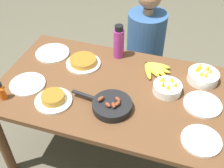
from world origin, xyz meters
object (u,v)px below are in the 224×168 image
object	(u,v)px
frittata_plate_center	(83,62)
empty_plate_near_front	(203,104)
frittata_plate_side	(53,99)
empty_plate_far_right	(201,140)
skillet	(111,105)
water_bottle	(119,42)
fruit_bowl_mango	(167,88)
hot_sauce_bottle	(2,91)
banana_bunch	(154,69)
empty_plate_mid_edge	(28,84)
fruit_bowl_citrus	(203,76)
empty_plate_far_left	(53,53)
person_figure	(144,59)

from	to	relation	value
frittata_plate_center	empty_plate_near_front	bearing A→B (deg)	-10.62
frittata_plate_side	empty_plate_far_right	distance (m)	0.90
skillet	water_bottle	size ratio (longest dim) A/B	1.52
fruit_bowl_mango	skillet	bearing A→B (deg)	-139.33
frittata_plate_center	fruit_bowl_mango	bearing A→B (deg)	-9.39
skillet	hot_sauce_bottle	world-z (taller)	hot_sauce_bottle
skillet	empty_plate_far_right	xyz separation A→B (m)	(0.54, -0.08, -0.02)
banana_bunch	frittata_plate_center	bearing A→B (deg)	-170.29
empty_plate_mid_edge	fruit_bowl_citrus	distance (m)	1.17
empty_plate_near_front	empty_plate_far_left	bearing A→B (deg)	169.42
empty_plate_mid_edge	fruit_bowl_citrus	world-z (taller)	fruit_bowl_citrus
frittata_plate_center	person_figure	distance (m)	0.69
frittata_plate_center	fruit_bowl_citrus	bearing A→B (deg)	5.76
banana_bunch	empty_plate_far_left	size ratio (longest dim) A/B	0.81
skillet	empty_plate_mid_edge	size ratio (longest dim) A/B	1.68
empty_plate_near_front	water_bottle	size ratio (longest dim) A/B	0.89
frittata_plate_center	person_figure	size ratio (longest dim) A/B	0.22
banana_bunch	empty_plate_near_front	world-z (taller)	banana_bunch
water_bottle	person_figure	distance (m)	0.53
empty_plate_near_front	fruit_bowl_mango	distance (m)	0.24
empty_plate_near_front	water_bottle	world-z (taller)	water_bottle
empty_plate_far_right	water_bottle	size ratio (longest dim) A/B	0.84
frittata_plate_side	empty_plate_mid_edge	distance (m)	0.25
fruit_bowl_mango	person_figure	size ratio (longest dim) A/B	0.16
empty_plate_near_front	hot_sauce_bottle	xyz separation A→B (m)	(-1.20, -0.32, 0.05)
hot_sauce_bottle	water_bottle	bearing A→B (deg)	49.50
empty_plate_mid_edge	fruit_bowl_citrus	bearing A→B (deg)	20.24
frittata_plate_center	empty_plate_far_left	bearing A→B (deg)	169.54
empty_plate_near_front	fruit_bowl_citrus	world-z (taller)	fruit_bowl_citrus
skillet	empty_plate_mid_edge	bearing A→B (deg)	4.18
empty_plate_far_right	person_figure	bearing A→B (deg)	117.96
empty_plate_near_front	empty_plate_far_left	size ratio (longest dim) A/B	0.91
banana_bunch	empty_plate_mid_edge	distance (m)	0.87
frittata_plate_side	empty_plate_mid_edge	size ratio (longest dim) A/B	0.99
fruit_bowl_citrus	water_bottle	size ratio (longest dim) A/B	0.79
frittata_plate_side	empty_plate_far_right	world-z (taller)	frittata_plate_side
banana_bunch	empty_plate_far_right	xyz separation A→B (m)	(0.36, -0.53, -0.01)
empty_plate_near_front	empty_plate_mid_edge	bearing A→B (deg)	-171.79
empty_plate_far_right	empty_plate_near_front	bearing A→B (deg)	92.67
frittata_plate_side	water_bottle	bearing A→B (deg)	67.36
empty_plate_far_left	person_figure	size ratio (longest dim) A/B	0.22
skillet	empty_plate_near_front	world-z (taller)	skillet
frittata_plate_side	empty_plate_near_front	size ratio (longest dim) A/B	1.00
person_figure	frittata_plate_center	bearing A→B (deg)	-122.89
empty_plate_far_left	hot_sauce_bottle	xyz separation A→B (m)	(-0.07, -0.52, 0.05)
skillet	banana_bunch	bearing A→B (deg)	-103.81
skillet	person_figure	world-z (taller)	person_figure
empty_plate_far_left	fruit_bowl_mango	bearing A→B (deg)	-9.72
fruit_bowl_citrus	hot_sauce_bottle	distance (m)	1.30
fruit_bowl_mango	fruit_bowl_citrus	xyz separation A→B (m)	(0.21, 0.19, 0.00)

